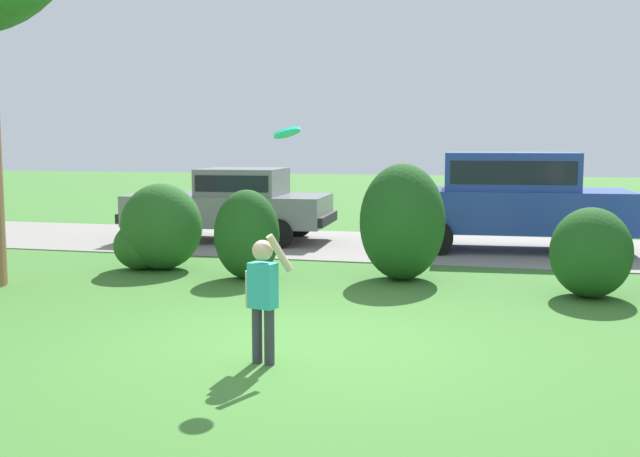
{
  "coord_description": "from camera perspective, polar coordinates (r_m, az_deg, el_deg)",
  "views": [
    {
      "loc": [
        2.24,
        -7.69,
        2.16
      ],
      "look_at": [
        -0.05,
        1.24,
        1.1
      ],
      "focal_mm": 43.41,
      "sensor_mm": 36.0,
      "label": 1
    }
  ],
  "objects": [
    {
      "name": "ground_plane",
      "position": [
        8.3,
        -1.78,
        -8.54
      ],
      "size": [
        80.0,
        80.0,
        0.0
      ],
      "primitive_type": "plane",
      "color": "#3D752D"
    },
    {
      "name": "driveway_strip",
      "position": [
        15.72,
        6.07,
        -1.34
      ],
      "size": [
        28.0,
        4.4,
        0.02
      ],
      "primitive_type": "cube",
      "color": "gray",
      "rests_on": "ground"
    },
    {
      "name": "shrub_near_tree",
      "position": [
        13.19,
        -11.92,
        -0.14
      ],
      "size": [
        1.48,
        1.25,
        1.44
      ],
      "color": "#286023",
      "rests_on": "ground"
    },
    {
      "name": "shrub_centre_left",
      "position": [
        12.08,
        -5.42,
        -0.43
      ],
      "size": [
        1.02,
        0.99,
        1.39
      ],
      "color": "#1E511C",
      "rests_on": "ground"
    },
    {
      "name": "shrub_centre",
      "position": [
        11.99,
        6.09,
        0.49
      ],
      "size": [
        1.31,
        1.47,
        1.8
      ],
      "color": "#1E511C",
      "rests_on": "ground"
    },
    {
      "name": "shrub_centre_right",
      "position": [
        11.25,
        19.34,
        -1.68
      ],
      "size": [
        1.1,
        1.23,
        1.24
      ],
      "color": "#1E511C",
      "rests_on": "ground"
    },
    {
      "name": "parked_sedan",
      "position": [
        16.56,
        -6.42,
        1.96
      ],
      "size": [
        4.5,
        2.29,
        1.56
      ],
      "color": "gray",
      "rests_on": "ground"
    },
    {
      "name": "parked_suv",
      "position": [
        15.48,
        13.8,
        2.35
      ],
      "size": [
        4.82,
        2.35,
        1.92
      ],
      "color": "#28429E",
      "rests_on": "ground"
    },
    {
      "name": "child_thrower",
      "position": [
        7.46,
        -4.22,
        -4.61
      ],
      "size": [
        0.47,
        0.23,
        1.29
      ],
      "color": "#383842",
      "rests_on": "ground"
    },
    {
      "name": "frisbee",
      "position": [
        7.77,
        -2.46,
        7.07
      ],
      "size": [
        0.29,
        0.28,
        0.15
      ],
      "color": "#1EB7B2"
    }
  ]
}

